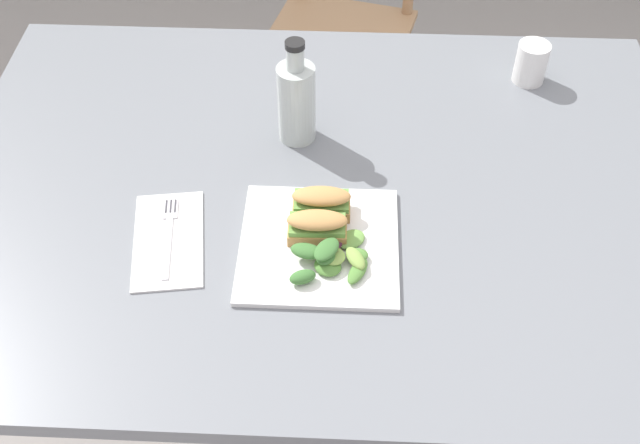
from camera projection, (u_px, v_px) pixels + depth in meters
name	position (u px, v px, depth m)	size (l,w,h in m)	color
ground_plane	(368.00, 389.00, 2.01)	(9.50, 9.50, 0.00)	gray
dining_table	(319.00, 225.00, 1.54)	(1.39, 1.02, 0.74)	slate
chair_wooden_far	(341.00, 29.00, 2.34)	(0.48, 0.48, 0.87)	tan
plate_lunch	(319.00, 245.00, 1.35)	(0.27, 0.27, 0.01)	white
sandwich_half_front	(317.00, 226.00, 1.34)	(0.10, 0.06, 0.06)	tan
sandwich_half_back	(321.00, 202.00, 1.38)	(0.10, 0.06, 0.06)	tan
salad_mixed_greens	(332.00, 256.00, 1.31)	(0.14, 0.14, 0.04)	#518438
napkin_folded	(168.00, 240.00, 1.36)	(0.12, 0.22, 0.00)	white
fork_on_napkin	(169.00, 231.00, 1.37)	(0.04, 0.19, 0.00)	silver
bottle_cold_brew	(297.00, 105.00, 1.50)	(0.07, 0.07, 0.22)	black
cup_extra_side	(531.00, 63.00, 1.65)	(0.07, 0.07, 0.09)	white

